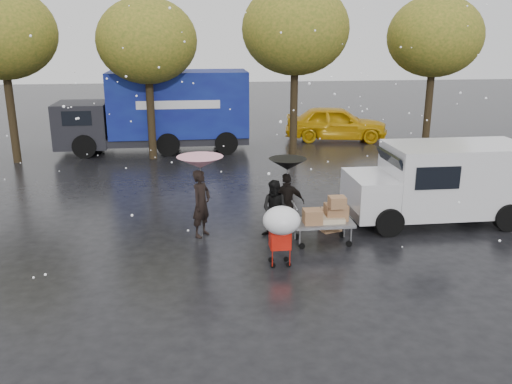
{
  "coord_description": "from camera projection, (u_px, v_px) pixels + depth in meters",
  "views": [
    {
      "loc": [
        -1.89,
        -12.71,
        5.19
      ],
      "look_at": [
        -0.22,
        1.0,
        1.06
      ],
      "focal_mm": 38.0,
      "sensor_mm": 36.0,
      "label": 1
    }
  ],
  "objects": [
    {
      "name": "person_black",
      "position": [
        287.0,
        203.0,
        14.27
      ],
      "size": [
        0.99,
        0.48,
        1.63
      ],
      "primitive_type": "imported",
      "rotation": [
        0.0,
        0.0,
        3.22
      ],
      "color": "black",
      "rests_on": "ground"
    },
    {
      "name": "person_pink",
      "position": [
        201.0,
        203.0,
        14.03
      ],
      "size": [
        0.72,
        0.77,
        1.78
      ],
      "primitive_type": "imported",
      "rotation": [
        0.0,
        0.0,
        0.95
      ],
      "color": "black",
      "rests_on": "ground"
    },
    {
      "name": "person_middle",
      "position": [
        275.0,
        209.0,
        13.96
      ],
      "size": [
        0.93,
        0.86,
        1.53
      ],
      "primitive_type": "imported",
      "rotation": [
        0.0,
        0.0,
        -0.47
      ],
      "color": "black",
      "rests_on": "ground"
    },
    {
      "name": "vendor_cart",
      "position": [
        327.0,
        216.0,
        13.57
      ],
      "size": [
        1.52,
        0.8,
        1.27
      ],
      "color": "slate",
      "rests_on": "ground"
    },
    {
      "name": "ground",
      "position": [
        269.0,
        243.0,
        13.79
      ],
      "size": [
        90.0,
        90.0,
        0.0
      ],
      "primitive_type": "plane",
      "color": "black",
      "rests_on": "ground"
    },
    {
      "name": "tree_row",
      "position": [
        223.0,
        35.0,
        21.81
      ],
      "size": [
        21.6,
        4.4,
        7.12
      ],
      "color": "black",
      "rests_on": "ground"
    },
    {
      "name": "yellow_taxi",
      "position": [
        336.0,
        123.0,
        26.51
      ],
      "size": [
        5.22,
        2.89,
        1.68
      ],
      "primitive_type": "imported",
      "rotation": [
        0.0,
        0.0,
        1.38
      ],
      "color": "#D89F0B",
      "rests_on": "ground"
    },
    {
      "name": "umbrella_black",
      "position": [
        288.0,
        164.0,
        13.96
      ],
      "size": [
        0.98,
        0.98,
        2.03
      ],
      "color": "#4C4C4C",
      "rests_on": "ground"
    },
    {
      "name": "umbrella_pink",
      "position": [
        200.0,
        162.0,
        13.71
      ],
      "size": [
        1.19,
        1.19,
        2.14
      ],
      "color": "#4C4C4C",
      "rests_on": "ground"
    },
    {
      "name": "shopping_cart",
      "position": [
        281.0,
        224.0,
        12.05
      ],
      "size": [
        0.84,
        0.84,
        1.46
      ],
      "color": "red",
      "rests_on": "ground"
    },
    {
      "name": "white_van",
      "position": [
        442.0,
        181.0,
        15.05
      ],
      "size": [
        4.91,
        2.18,
        2.2
      ],
      "color": "silver",
      "rests_on": "ground"
    },
    {
      "name": "blue_truck",
      "position": [
        160.0,
        111.0,
        23.93
      ],
      "size": [
        8.3,
        2.6,
        3.5
      ],
      "color": "#0C0E60",
      "rests_on": "ground"
    },
    {
      "name": "box_ground_far",
      "position": [
        328.0,
        213.0,
        15.53
      ],
      "size": [
        0.44,
        0.38,
        0.31
      ],
      "primitive_type": "cube",
      "rotation": [
        0.0,
        0.0,
        -0.2
      ],
      "color": "brown",
      "rests_on": "ground"
    },
    {
      "name": "box_ground_near",
      "position": [
        330.0,
        222.0,
        14.58
      ],
      "size": [
        0.61,
        0.54,
        0.46
      ],
      "primitive_type": "cube",
      "rotation": [
        0.0,
        0.0,
        0.29
      ],
      "color": "brown",
      "rests_on": "ground"
    }
  ]
}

